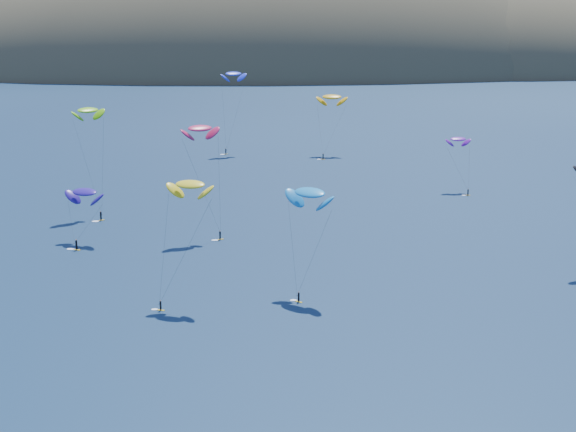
% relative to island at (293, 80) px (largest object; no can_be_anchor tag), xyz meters
% --- Properties ---
extents(island, '(730.00, 300.00, 210.00)m').
position_rel_island_xyz_m(island, '(0.00, 0.00, 0.00)').
color(island, '#3D3526').
rests_on(island, ground).
extents(kitesurfer_2, '(9.73, 9.48, 21.34)m').
position_rel_island_xyz_m(kitesurfer_2, '(-44.42, -499.96, 29.89)').
color(kitesurfer_2, gold).
rests_on(kitesurfer_2, ground).
extents(kitesurfer_3, '(8.34, 13.34, 25.94)m').
position_rel_island_xyz_m(kitesurfer_3, '(-71.45, -441.78, 34.40)').
color(kitesurfer_3, gold).
rests_on(kitesurfer_3, ground).
extents(kitesurfer_4, '(9.23, 9.56, 27.67)m').
position_rel_island_xyz_m(kitesurfer_4, '(-39.53, -364.66, 36.00)').
color(kitesurfer_4, gold).
rests_on(kitesurfer_4, ground).
extents(kitesurfer_5, '(9.63, 10.80, 19.65)m').
position_rel_island_xyz_m(kitesurfer_5, '(-24.91, -497.84, 27.82)').
color(kitesurfer_5, gold).
rests_on(kitesurfer_5, ground).
extents(kitesurfer_6, '(6.43, 9.41, 15.01)m').
position_rel_island_xyz_m(kitesurfer_6, '(19.45, -422.99, 23.93)').
color(kitesurfer_6, gold).
rests_on(kitesurfer_6, ground).
extents(kitesurfer_9, '(8.97, 9.03, 24.72)m').
position_rel_island_xyz_m(kitesurfer_9, '(-44.88, -461.85, 33.16)').
color(kitesurfer_9, gold).
rests_on(kitesurfer_9, ground).
extents(kitesurfer_10, '(9.59, 11.23, 12.64)m').
position_rel_island_xyz_m(kitesurfer_10, '(-68.46, -465.88, 20.92)').
color(kitesurfer_10, gold).
rests_on(kitesurfer_10, ground).
extents(kitesurfer_11, '(10.01, 14.65, 20.87)m').
position_rel_island_xyz_m(kitesurfer_11, '(-8.02, -369.18, 28.92)').
color(kitesurfer_11, gold).
rests_on(kitesurfer_11, ground).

